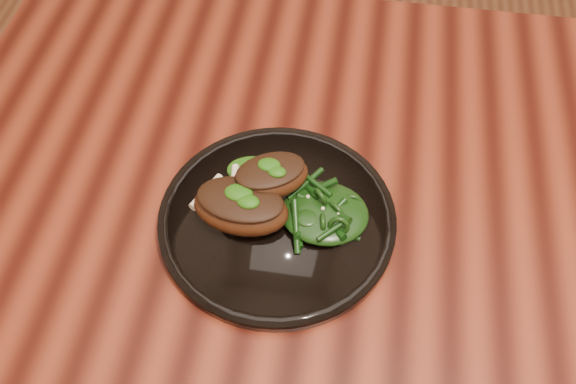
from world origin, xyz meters
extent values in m
cube|color=black|center=(0.00, 0.00, 0.73)|extent=(1.60, 0.80, 0.04)
cylinder|color=#39140C|center=(-0.74, 0.34, 0.35)|extent=(0.06, 0.06, 0.71)
cylinder|color=black|center=(-0.32, -0.06, 0.76)|extent=(0.29, 0.29, 0.02)
torus|color=black|center=(-0.32, -0.06, 0.76)|extent=(0.28, 0.28, 0.01)
cylinder|color=black|center=(-0.32, -0.06, 0.76)|extent=(0.19, 0.19, 0.00)
ellipsoid|color=#411D0C|center=(-0.36, -0.07, 0.79)|extent=(0.12, 0.08, 0.04)
ellipsoid|color=black|center=(-0.36, -0.07, 0.81)|extent=(0.11, 0.07, 0.01)
cylinder|color=beige|center=(-0.41, -0.04, 0.78)|extent=(0.03, 0.05, 0.01)
ellipsoid|color=#124107|center=(-0.36, -0.07, 0.81)|extent=(0.03, 0.02, 0.01)
ellipsoid|color=#411D0C|center=(-0.33, -0.03, 0.80)|extent=(0.11, 0.10, 0.04)
ellipsoid|color=black|center=(-0.33, -0.03, 0.82)|extent=(0.10, 0.09, 0.01)
cylinder|color=beige|center=(-0.38, -0.03, 0.80)|extent=(0.02, 0.05, 0.01)
ellipsoid|color=#124107|center=(-0.33, -0.03, 0.82)|extent=(0.03, 0.02, 0.01)
ellipsoid|color=#124107|center=(-0.36, 0.00, 0.77)|extent=(0.08, 0.05, 0.00)
ellipsoid|color=black|center=(-0.27, -0.05, 0.78)|extent=(0.11, 0.09, 0.02)
camera|label=1|loc=(-0.24, -0.48, 1.40)|focal=40.00mm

